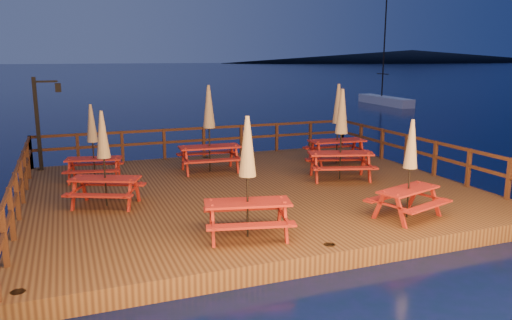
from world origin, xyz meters
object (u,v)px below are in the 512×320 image
object	(u,v)px
sailboat	(385,101)
picnic_table_2	(93,141)
picnic_table_1	(338,123)
lamp_post	(42,115)
picnic_table_0	(341,133)

from	to	relation	value
sailboat	picnic_table_2	bearing A→B (deg)	-137.41
sailboat	picnic_table_1	distance (m)	26.31
lamp_post	picnic_table_0	world-z (taller)	lamp_post
sailboat	picnic_table_1	size ratio (longest dim) A/B	3.71
sailboat	picnic_table_1	world-z (taller)	sailboat
picnic_table_1	picnic_table_2	distance (m)	7.96
picnic_table_0	picnic_table_2	size ratio (longest dim) A/B	1.19
picnic_table_0	picnic_table_1	xyz separation A→B (m)	(1.02, 1.97, 0.01)
picnic_table_0	lamp_post	bearing A→B (deg)	168.45
picnic_table_1	picnic_table_2	size ratio (longest dim) A/B	1.20
lamp_post	picnic_table_0	bearing A→B (deg)	-28.67
lamp_post	sailboat	bearing A→B (deg)	34.82
lamp_post	picnic_table_2	bearing A→B (deg)	-56.53
sailboat	picnic_table_0	distance (m)	28.49
sailboat	picnic_table_0	bearing A→B (deg)	-124.65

